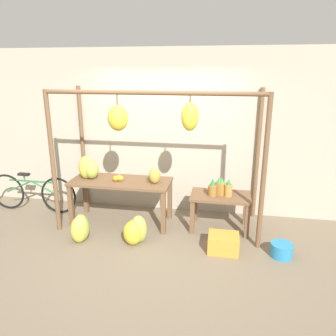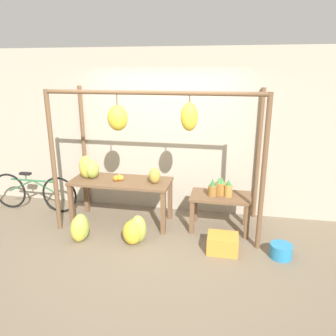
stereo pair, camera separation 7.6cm
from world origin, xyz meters
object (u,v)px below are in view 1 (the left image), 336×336
Objects in this scene: pineapple_cluster at (220,188)px; blue_bucket at (281,250)px; banana_pile_on_table at (88,168)px; fruit_crate_white at (223,243)px; parked_bicycle at (32,193)px; papaya_pile at (155,176)px; banana_pile_ground_right at (135,231)px; banana_pile_ground_left at (80,229)px; orange_pile at (119,178)px.

blue_bucket is at bearing -38.22° from pineapple_cluster.
fruit_crate_white is at bearing -16.06° from banana_pile_on_table.
fruit_crate_white is (2.22, -0.64, -0.78)m from banana_pile_on_table.
papaya_pile reaches higher than parked_bicycle.
fruit_crate_white is at bearing -82.90° from pineapple_cluster.
banana_pile_ground_right is 2.06m from blue_bucket.
parked_bicycle is at bearing 169.32° from blue_bucket.
pineapple_cluster is 1.36× the size of papaya_pile.
fruit_crate_white is (2.09, 0.08, -0.07)m from banana_pile_ground_left.
fruit_crate_white is 1.42× the size of blue_bucket.
pineapple_cluster is 0.80× the size of banana_pile_ground_right.
parked_bicycle is 6.14× the size of papaya_pile.
pineapple_cluster is 0.22× the size of parked_bicycle.
papaya_pile is at bearing 162.06° from blue_bucket.
papaya_pile is (-1.89, 0.61, 0.76)m from blue_bucket.
banana_pile_ground_left is at bearing -79.97° from banana_pile_on_table.
banana_pile_ground_right is 1.09× the size of fruit_crate_white.
banana_pile_ground_left is 1.37m from papaya_pile.
banana_pile_ground_right is 1.27m from fruit_crate_white.
banana_pile_ground_left is (-2.01, -0.76, -0.51)m from pineapple_cluster.
parked_bicycle is at bearing 174.19° from orange_pile.
banana_pile_on_table reaches higher than pineapple_cluster.
orange_pile is 0.94m from banana_pile_ground_right.
pineapple_cluster is at bearing 2.44° from orange_pile.
banana_pile_on_table reaches higher than banana_pile_ground_right.
banana_pile_ground_right is (0.43, -0.60, -0.58)m from orange_pile.
blue_bucket is at bearing -11.97° from banana_pile_on_table.
banana_pile_ground_left is 1.15× the size of fruit_crate_white.
papaya_pile reaches higher than pineapple_cluster.
banana_pile_on_table is 1.34m from banana_pile_ground_right.
banana_pile_on_table is 1.11m from papaya_pile.
banana_pile_on_table is 0.81× the size of banana_pile_ground_right.
banana_pile_on_table is 1.02m from banana_pile_ground_left.
banana_pile_ground_right is at bearing -54.63° from orange_pile.
banana_pile_ground_right is (0.82, 0.09, 0.00)m from banana_pile_ground_left.
parked_bicycle is at bearing 159.88° from banana_pile_ground_right.
pineapple_cluster reaches higher than orange_pile.
banana_pile_ground_right is 1.54× the size of blue_bucket.
parked_bicycle is (-3.30, 0.10, -0.35)m from pineapple_cluster.
orange_pile is 0.11× the size of parked_bicycle.
blue_bucket is (2.48, -0.61, -0.68)m from orange_pile.
papaya_pile is at bearing 35.32° from banana_pile_ground_left.
pineapple_cluster is 1.26m from blue_bucket.
papaya_pile is (0.98, 0.69, 0.66)m from banana_pile_ground_left.
banana_pile_ground_right is at bearing -105.00° from papaya_pile.
banana_pile_on_table is 1.30m from parked_bicycle.
banana_pile_on_table is 2.44m from fruit_crate_white.
pineapple_cluster is 1.04m from papaya_pile.
parked_bicycle is at bearing 172.70° from banana_pile_on_table.
pineapple_cluster is at bearing 3.90° from papaya_pile.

